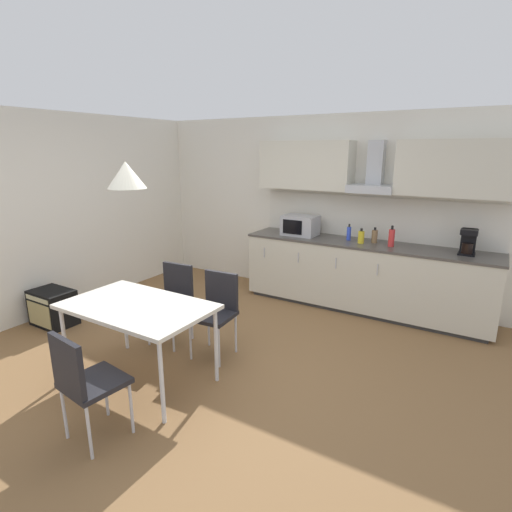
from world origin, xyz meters
name	(u,v)px	position (x,y,z in m)	size (l,w,h in m)	color
ground_plane	(218,359)	(0.00, 0.00, -0.01)	(7.73, 7.25, 0.02)	brown
wall_back	(316,207)	(0.00, 2.47, 1.28)	(6.19, 0.10, 2.57)	silver
wall_left	(51,215)	(-2.63, 0.00, 1.28)	(0.10, 5.80, 2.57)	silver
kitchen_counter	(363,276)	(0.86, 2.10, 0.46)	(3.22, 0.67, 0.92)	#333333
backsplash_tile	(373,218)	(0.86, 2.41, 1.20)	(3.20, 0.02, 0.57)	silver
upper_wall_cabinets	(374,167)	(0.86, 2.25, 1.88)	(3.20, 0.40, 0.66)	beige
microwave	(300,225)	(-0.08, 2.10, 1.06)	(0.48, 0.35, 0.28)	#ADADB2
coffee_maker	(468,242)	(2.04, 2.12, 1.07)	(0.18, 0.19, 0.30)	black
bottle_red	(391,238)	(1.20, 2.06, 1.03)	(0.07, 0.07, 0.27)	red
bottle_blue	(349,233)	(0.62, 2.14, 1.01)	(0.06, 0.06, 0.22)	blue
bottle_brown	(375,236)	(0.96, 2.15, 1.01)	(0.07, 0.07, 0.20)	brown
bottle_yellow	(361,237)	(0.82, 2.04, 1.00)	(0.08, 0.08, 0.19)	yellow
dining_table	(137,310)	(-0.37, -0.69, 0.70)	(1.34, 0.82, 0.75)	silver
chair_far_right	(217,306)	(-0.07, 0.10, 0.53)	(0.43, 0.43, 0.87)	black
chair_far_left	(173,295)	(-0.67, 0.10, 0.53)	(0.43, 0.43, 0.87)	black
chair_near_right	(83,377)	(-0.08, -1.48, 0.53)	(0.44, 0.44, 0.87)	black
guitar_amp	(53,307)	(-2.23, -0.38, 0.22)	(0.52, 0.37, 0.44)	black
pendant_lamp	(126,175)	(-0.37, -0.69, 1.89)	(0.32, 0.32, 0.22)	silver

